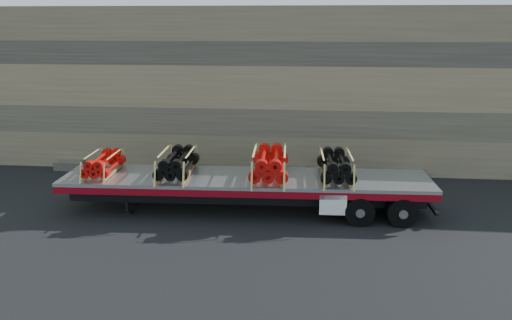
{
  "coord_description": "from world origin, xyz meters",
  "views": [
    {
      "loc": [
        2.44,
        -15.77,
        6.41
      ],
      "look_at": [
        0.71,
        1.49,
        1.56
      ],
      "focal_mm": 35.0,
      "sensor_mm": 36.0,
      "label": 1
    }
  ],
  "objects_px": {
    "trailer": "(246,194)",
    "bundle_front": "(104,164)",
    "bundle_midfront": "(177,164)",
    "bundle_midrear": "(270,164)",
    "bundle_rear": "(336,167)"
  },
  "relations": [
    {
      "from": "bundle_front",
      "to": "bundle_rear",
      "type": "bearing_deg",
      "value": 0.0
    },
    {
      "from": "trailer",
      "to": "bundle_rear",
      "type": "bearing_deg",
      "value": -0.0
    },
    {
      "from": "trailer",
      "to": "bundle_midfront",
      "type": "relative_size",
      "value": 5.53
    },
    {
      "from": "bundle_front",
      "to": "bundle_rear",
      "type": "distance_m",
      "value": 8.02
    },
    {
      "from": "trailer",
      "to": "bundle_front",
      "type": "distance_m",
      "value": 5.06
    },
    {
      "from": "bundle_midrear",
      "to": "bundle_rear",
      "type": "xyz_separation_m",
      "value": [
        2.23,
        0.08,
        -0.04
      ]
    },
    {
      "from": "bundle_midfront",
      "to": "bundle_rear",
      "type": "xyz_separation_m",
      "value": [
        5.41,
        0.2,
        -0.0
      ]
    },
    {
      "from": "trailer",
      "to": "bundle_midfront",
      "type": "height_order",
      "value": "bundle_midfront"
    },
    {
      "from": "bundle_front",
      "to": "bundle_midrear",
      "type": "bearing_deg",
      "value": -0.0
    },
    {
      "from": "trailer",
      "to": "bundle_midrear",
      "type": "relative_size",
      "value": 5.02
    },
    {
      "from": "bundle_midfront",
      "to": "bundle_midrear",
      "type": "distance_m",
      "value": 3.18
    },
    {
      "from": "trailer",
      "to": "bundle_rear",
      "type": "distance_m",
      "value": 3.22
    },
    {
      "from": "bundle_front",
      "to": "bundle_midfront",
      "type": "bearing_deg",
      "value": -0.0
    },
    {
      "from": "bundle_midfront",
      "to": "bundle_midrear",
      "type": "height_order",
      "value": "bundle_midrear"
    },
    {
      "from": "bundle_front",
      "to": "bundle_midfront",
      "type": "distance_m",
      "value": 2.6
    }
  ]
}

